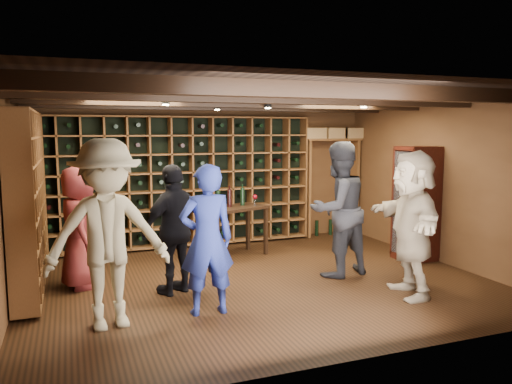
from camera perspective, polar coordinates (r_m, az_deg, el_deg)
name	(u,v)px	position (r m, az deg, el deg)	size (l,w,h in m)	color
ground	(258,281)	(6.85, 0.22, -10.12)	(6.00, 6.00, 0.00)	black
room_shell	(257,100)	(6.60, 0.07, 10.51)	(6.00, 6.00, 6.00)	brown
wine_rack_back	(181,181)	(8.68, -8.53, 1.21)	(4.65, 0.30, 2.20)	brown
wine_rack_left	(29,199)	(7.01, -24.55, -0.73)	(0.30, 2.65, 2.20)	brown
crate_shelf	(332,154)	(9.69, 8.70, 4.29)	(1.20, 0.32, 2.07)	brown
display_cabinet	(416,206)	(8.17, 17.80, -1.50)	(0.55, 0.50, 1.75)	#340F0A
man_blue_shirt	(207,240)	(5.51, -5.64, -5.46)	(0.61, 0.40, 1.67)	navy
man_grey_suit	(338,209)	(7.00, 9.35, -1.97)	(0.91, 0.71, 1.87)	black
guest_red_floral	(80,227)	(6.80, -19.51, -3.79)	(0.77, 0.50, 1.58)	maroon
guest_woman_black	(175,229)	(6.25, -9.23, -4.23)	(0.95, 0.39, 1.62)	black
guest_khaki	(108,235)	(5.30, -16.61, -4.69)	(1.26, 0.72, 1.94)	gray
guest_beige	(412,224)	(6.38, 17.38, -3.46)	(1.66, 0.53, 1.79)	tan
tasting_table	(233,212)	(7.96, -2.60, -2.34)	(1.20, 0.89, 1.09)	black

